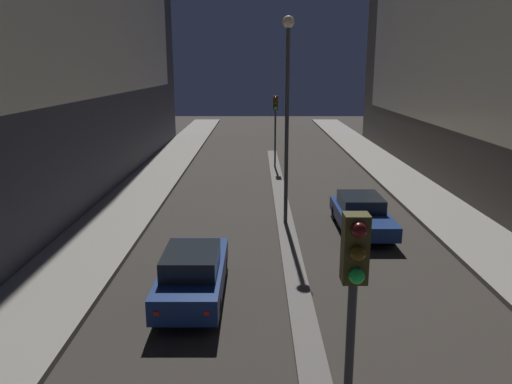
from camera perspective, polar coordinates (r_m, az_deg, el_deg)
The scene contains 6 objects.
median_strip at distance 22.16m, azimuth 3.02°, elevation -2.85°, with size 0.71×35.33×0.12m.
traffic_light_near at distance 6.72m, azimuth 10.77°, elevation -12.66°, with size 0.32×0.42×4.62m.
traffic_light_mid at distance 32.36m, azimuth 2.01°, elevation 8.76°, with size 0.32×0.42×4.62m.
street_lamp at distance 20.25m, azimuth 3.37°, elevation 11.17°, with size 0.47×0.47×8.31m.
car_left_lane at distance 14.56m, azimuth -7.43°, elevation -9.16°, with size 1.75×4.68×1.57m.
car_right_lane at distance 20.76m, azimuth 11.76°, elevation -2.39°, with size 1.93×4.80×1.40m.
Camera 1 is at (-1.25, -2.50, 6.50)m, focal length 35.00 mm.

